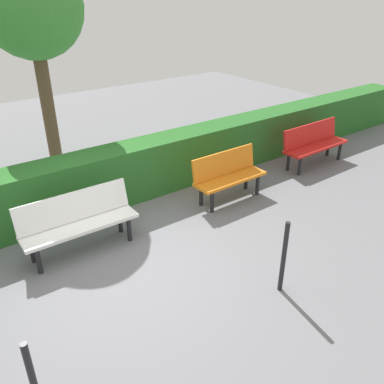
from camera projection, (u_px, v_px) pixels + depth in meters
ground_plane at (117, 264)px, 5.60m from camera, size 19.80×19.80×0.00m
bench_red at (314, 143)px, 8.52m from camera, size 1.64×0.47×0.86m
bench_orange at (228, 174)px, 7.12m from camera, size 1.38×0.46×0.86m
bench_white at (78, 220)px, 5.72m from camera, size 1.65×0.49×0.86m
hedge_row at (129, 172)px, 7.16m from camera, size 15.80×0.63×0.99m
tree_near at (32, 9)px, 7.17m from camera, size 1.85×1.85×4.04m
railing_post_mid at (284, 257)px, 4.92m from camera, size 0.06×0.06×1.00m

